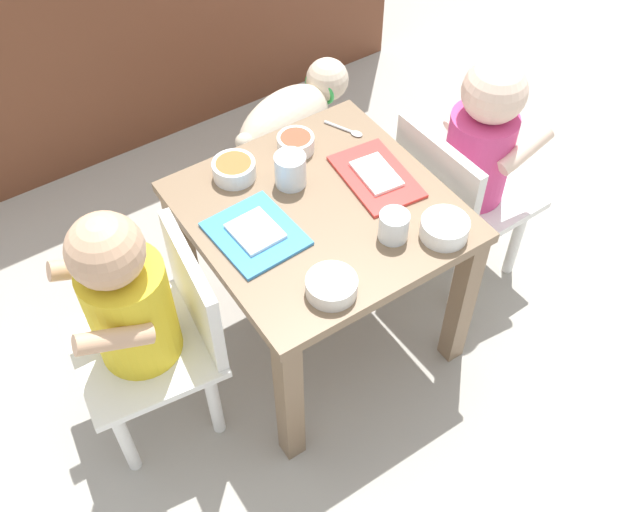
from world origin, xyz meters
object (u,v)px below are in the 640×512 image
Objects in this scene: spoon_by_left_tray at (347,130)px; veggie_bowl_far at (332,286)px; veggie_bowl_near at (445,228)px; water_cup_right at (290,171)px; seated_child_right at (475,154)px; food_tray_right at (376,176)px; water_cup_left at (394,227)px; dog at (291,118)px; seated_child_left at (135,306)px; dining_table at (320,234)px; food_tray_left at (256,233)px; cereal_bowl_left_side at (296,143)px; cereal_bowl_right_side at (234,169)px.

veggie_bowl_far is at bearing -128.72° from spoon_by_left_tray.
water_cup_right is at bearing 120.21° from veggie_bowl_near.
food_tray_right is (-0.27, 0.03, 0.05)m from seated_child_right.
water_cup_left is 0.83× the size of water_cup_right.
dog is at bearing 58.48° from water_cup_right.
seated_child_left reaches higher than dog.
dining_table is 0.15m from water_cup_right.
water_cup_right reaches higher than veggie_bowl_near.
dog is 0.72m from food_tray_left.
seated_child_left reaches higher than water_cup_left.
cereal_bowl_left_side is at bearing 72.82° from dining_table.
food_tray_right is 0.19m from water_cup_right.
water_cup_left reaches higher than dining_table.
spoon_by_left_tray is at bearing 20.06° from water_cup_right.
water_cup_right is 0.35m from veggie_bowl_near.
spoon_by_left_tray is (-0.23, 0.19, 0.05)m from seated_child_right.
veggie_bowl_near reaches higher than dining_table.
seated_child_left is 10.55× the size of water_cup_left.
seated_child_right is at bearing -28.85° from cereal_bowl_left_side.
cereal_bowl_left_side is at bearing 118.51° from food_tray_right.
seated_child_right is at bearing -2.62° from dining_table.
seated_child_right is (0.84, -0.03, -0.00)m from seated_child_left.
dog is 0.87m from veggie_bowl_far.
seated_child_right is 0.28m from food_tray_right.
water_cup_left reaches higher than cereal_bowl_right_side.
dog is 2.29× the size of food_tray_left.
water_cup_right is (-0.43, 0.12, 0.08)m from seated_child_right.
cereal_bowl_left_side is at bearing -119.78° from dog.
cereal_bowl_left_side is (0.07, 0.08, -0.01)m from water_cup_right.
seated_child_left is 2.94× the size of food_tray_right.
veggie_bowl_near reaches higher than spoon_by_left_tray.
water_cup_left reaches higher than veggie_bowl_far.
water_cup_right is (-0.27, -0.44, 0.28)m from dog.
water_cup_left is 0.62× the size of veggie_bowl_near.
seated_child_left is at bearing -168.19° from water_cup_right.
water_cup_left is 0.26m from water_cup_right.
veggie_bowl_near is (0.11, -0.38, 0.00)m from cereal_bowl_left_side.
dining_table is 0.27m from spoon_by_left_tray.
seated_child_left reaches higher than seated_child_right.
cereal_bowl_right_side is 0.98× the size of spoon_by_left_tray.
dog is at bearing 63.54° from veggie_bowl_far.
seated_child_right reaches higher than cereal_bowl_left_side.
veggie_bowl_far is at bearing -118.15° from dining_table.
water_cup_left reaches higher than dog.
veggie_bowl_near is at bearing -1.17° from veggie_bowl_far.
dining_table is 5.65× the size of cereal_bowl_right_side.
dog is at bearing 78.25° from food_tray_right.
cereal_bowl_left_side is (0.21, 0.17, 0.01)m from food_tray_left.
veggie_bowl_far is at bearing -141.46° from food_tray_right.
spoon_by_left_tray is (0.34, 0.16, -0.00)m from food_tray_left.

